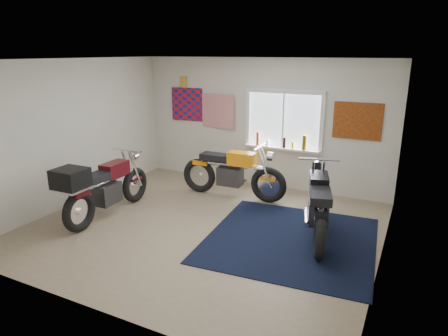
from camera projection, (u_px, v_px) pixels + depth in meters
The scene contains 10 objects.
ground at pixel (204, 227), 6.67m from camera, with size 5.50×5.50×0.00m, color #9E896B.
room_shell at pixel (203, 130), 6.21m from camera, with size 5.50×5.50×5.50m.
navy_rug at pixel (290, 239), 6.21m from camera, with size 2.50×2.60×0.01m, color black.
window_assembly at pixel (283, 125), 8.19m from camera, with size 1.66×0.17×1.26m.
oil_bottles at pixel (285, 142), 8.19m from camera, with size 1.09×0.09×0.30m.
flag_display at pixel (183, 82), 9.01m from camera, with size 1.60×0.10×1.17m.
triumph_poster at pixel (357, 121), 7.53m from camera, with size 0.90×0.03×0.70m, color #A54C14.
yellow_triumph at pixel (232, 173), 7.91m from camera, with size 2.21×0.66×1.11m.
black_chrome_bike at pixel (318, 206), 6.22m from camera, with size 0.85×2.14×1.12m.
maroon_tourer at pixel (102, 188), 6.85m from camera, with size 0.65×2.15×1.09m.
Camera 1 is at (3.02, -5.33, 2.82)m, focal length 32.00 mm.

